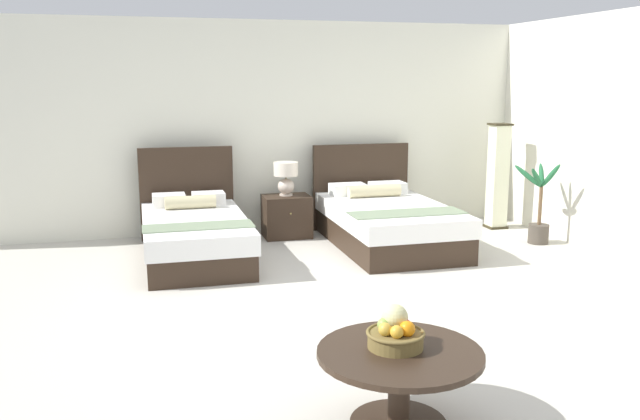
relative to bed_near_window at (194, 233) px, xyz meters
name	(u,v)px	position (x,y,z in m)	size (l,w,h in m)	color
ground_plane	(349,311)	(1.13, -2.10, -0.29)	(10.37, 10.27, 0.02)	beige
wall_back	(272,127)	(1.13, 1.24, 1.07)	(10.37, 0.12, 2.69)	white
bed_near_window	(194,233)	(0.00, 0.00, 0.00)	(1.14, 2.11, 1.14)	#312318
bed_near_corner	(387,221)	(2.27, -0.01, 0.01)	(1.30, 2.17, 1.12)	#312318
nightstand	(287,216)	(1.20, 0.72, -0.01)	(0.58, 0.47, 0.53)	#312318
table_lamp	(286,175)	(1.20, 0.74, 0.50)	(0.30, 0.30, 0.42)	beige
coffee_table	(400,371)	(0.82, -4.04, 0.06)	(0.94, 0.94, 0.46)	#312318
fruit_bowl	(395,332)	(0.81, -3.98, 0.27)	(0.34, 0.34, 0.23)	brown
loose_apple	(407,326)	(0.96, -3.79, 0.22)	(0.07, 0.07, 0.07)	red
floor_lamp_corner	(498,176)	(4.01, 0.51, 0.42)	(0.25, 0.25, 1.39)	#312A19
potted_palm	(539,215)	(4.07, -0.40, 0.07)	(0.52, 0.52, 1.01)	#494137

